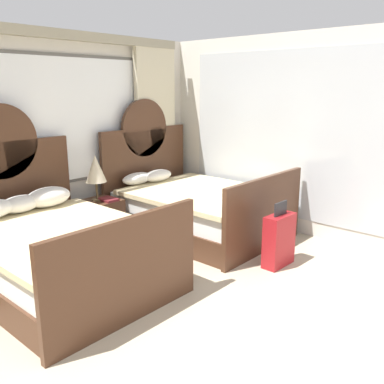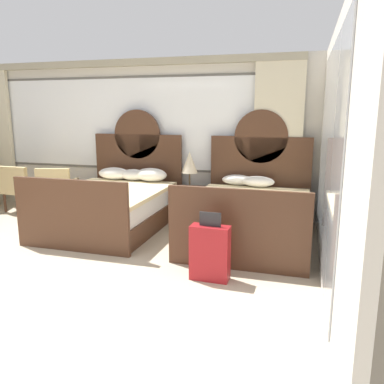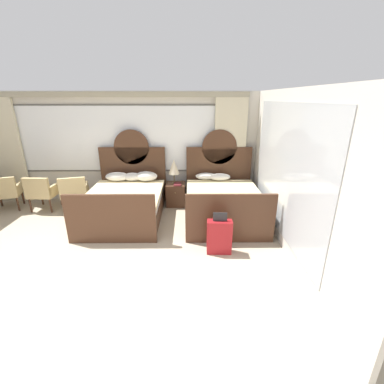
# 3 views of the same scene
# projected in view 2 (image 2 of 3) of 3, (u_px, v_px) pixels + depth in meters

# --- Properties ---
(wall_back_window) EXTENTS (6.87, 0.22, 2.70)m
(wall_back_window) POSITION_uv_depth(u_px,v_px,m) (123.00, 132.00, 7.01)
(wall_back_window) COLOR beige
(wall_back_window) RESTS_ON ground_plane
(wall_right_mirror) EXTENTS (0.08, 4.89, 2.70)m
(wall_right_mirror) POSITION_uv_depth(u_px,v_px,m) (333.00, 158.00, 3.81)
(wall_right_mirror) COLOR beige
(wall_right_mirror) RESTS_ON ground_plane
(bed_near_window) EXTENTS (1.64, 2.20, 1.83)m
(bed_near_window) POSITION_uv_depth(u_px,v_px,m) (113.00, 204.00, 6.07)
(bed_near_window) COLOR #472B1C
(bed_near_window) RESTS_ON ground_plane
(bed_near_mirror) EXTENTS (1.64, 2.20, 1.83)m
(bed_near_mirror) POSITION_uv_depth(u_px,v_px,m) (250.00, 215.00, 5.47)
(bed_near_mirror) COLOR #472B1C
(bed_near_mirror) RESTS_ON ground_plane
(nightstand_between_beds) EXTENTS (0.46, 0.48, 0.56)m
(nightstand_between_beds) POSITION_uv_depth(u_px,v_px,m) (191.00, 204.00, 6.45)
(nightstand_between_beds) COLOR #472B1C
(nightstand_between_beds) RESTS_ON ground_plane
(table_lamp_on_nightstand) EXTENTS (0.27, 0.27, 0.60)m
(table_lamp_on_nightstand) POSITION_uv_depth(u_px,v_px,m) (190.00, 163.00, 6.33)
(table_lamp_on_nightstand) COLOR brown
(table_lamp_on_nightstand) RESTS_ON nightstand_between_beds
(book_on_nightstand) EXTENTS (0.18, 0.26, 0.03)m
(book_on_nightstand) POSITION_uv_depth(u_px,v_px,m) (193.00, 188.00, 6.29)
(book_on_nightstand) COLOR maroon
(book_on_nightstand) RESTS_ON nightstand_between_beds
(armchair_by_window_left) EXTENTS (0.71, 0.71, 0.85)m
(armchair_by_window_left) POSITION_uv_depth(u_px,v_px,m) (57.00, 188.00, 6.79)
(armchair_by_window_left) COLOR tan
(armchair_by_window_left) RESTS_ON ground_plane
(armchair_by_window_centre) EXTENTS (0.60, 0.60, 0.85)m
(armchair_by_window_centre) POSITION_uv_depth(u_px,v_px,m) (21.00, 186.00, 7.00)
(armchair_by_window_centre) COLOR tan
(armchair_by_window_centre) RESTS_ON ground_plane
(suitcase_on_floor) EXTENTS (0.43, 0.19, 0.76)m
(suitcase_on_floor) POSITION_uv_depth(u_px,v_px,m) (210.00, 253.00, 4.16)
(suitcase_on_floor) COLOR maroon
(suitcase_on_floor) RESTS_ON ground_plane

